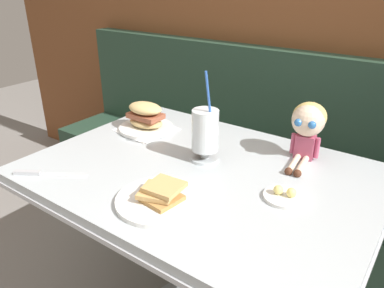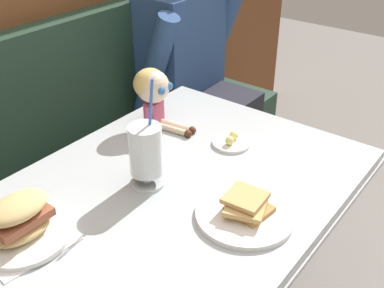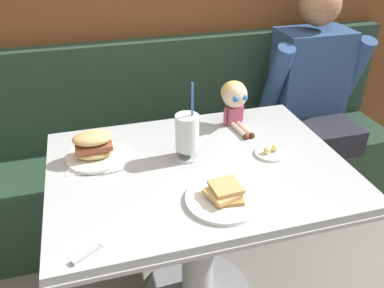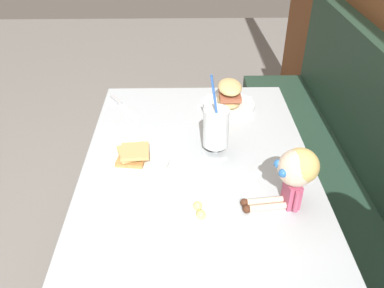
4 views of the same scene
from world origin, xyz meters
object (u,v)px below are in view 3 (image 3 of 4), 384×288
milkshake_glass (187,134)px  butter_knife (96,248)px  sandwich_plate (94,149)px  seated_doll (235,97)px  diner_patron (312,85)px  butter_saucer (270,152)px  toast_plate (224,197)px

milkshake_glass → butter_knife: size_ratio=1.51×
sandwich_plate → butter_knife: 0.48m
seated_doll → butter_knife: bearing=-136.8°
milkshake_glass → diner_patron: 0.99m
sandwich_plate → diner_patron: size_ratio=0.28×
seated_doll → diner_patron: diner_patron is taller
sandwich_plate → butter_knife: bearing=-94.0°
butter_knife → seated_doll: (0.65, 0.61, 0.12)m
milkshake_glass → butter_knife: 0.55m
milkshake_glass → butter_saucer: size_ratio=2.63×
toast_plate → diner_patron: size_ratio=0.31×
seated_doll → butter_saucer: bearing=-80.3°
sandwich_plate → butter_saucer: sandwich_plate is taller
milkshake_glass → seated_doll: size_ratio=1.41×
seated_doll → diner_patron: 0.66m
milkshake_glass → butter_saucer: bearing=-12.0°
sandwich_plate → milkshake_glass: bearing=-13.5°
milkshake_glass → toast_plate: bearing=-81.2°
toast_plate → milkshake_glass: 0.30m
milkshake_glass → sandwich_plate: (-0.34, 0.08, -0.06)m
butter_knife → milkshake_glass: bearing=46.4°
milkshake_glass → diner_patron: (0.84, 0.52, -0.10)m
seated_doll → diner_patron: (0.57, 0.30, -0.13)m
toast_plate → butter_saucer: toast_plate is taller
toast_plate → butter_saucer: 0.35m
milkshake_glass → butter_saucer: 0.34m
sandwich_plate → butter_knife: (-0.03, -0.48, -0.04)m
butter_knife → diner_patron: size_ratio=0.26×
sandwich_plate → diner_patron: 1.26m
butter_saucer → butter_knife: 0.77m
toast_plate → butter_knife: (-0.42, -0.11, -0.01)m
milkshake_glass → diner_patron: diner_patron is taller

